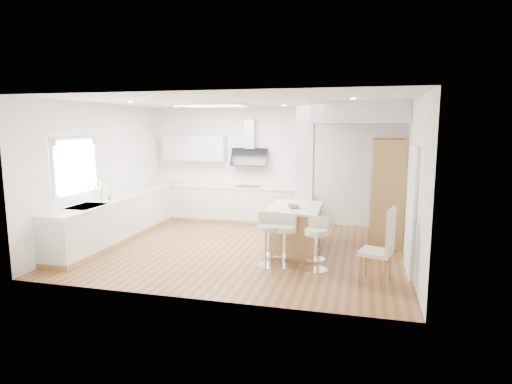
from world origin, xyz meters
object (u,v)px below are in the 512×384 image
(bar_stool_b, at_px, (285,238))
(dining_chair, at_px, (383,244))
(bar_stool_a, at_px, (269,237))
(bar_stool_c, at_px, (316,241))
(peninsula, at_px, (295,229))

(bar_stool_b, height_order, dining_chair, dining_chair)
(bar_stool_a, relative_size, bar_stool_c, 1.03)
(bar_stool_a, distance_m, bar_stool_c, 0.80)
(bar_stool_b, bearing_deg, dining_chair, -16.09)
(bar_stool_b, bearing_deg, bar_stool_c, -7.89)
(bar_stool_a, xyz_separation_m, bar_stool_b, (0.26, 0.05, -0.01))
(peninsula, height_order, bar_stool_b, peninsula)
(dining_chair, bearing_deg, peninsula, 153.30)
(peninsula, height_order, dining_chair, dining_chair)
(bar_stool_a, relative_size, dining_chair, 0.78)
(bar_stool_a, xyz_separation_m, dining_chair, (1.83, -0.40, 0.11))
(peninsula, bearing_deg, dining_chair, -42.90)
(bar_stool_c, bearing_deg, bar_stool_b, -179.10)
(peninsula, bearing_deg, bar_stool_c, -63.84)
(bar_stool_c, height_order, dining_chair, dining_chair)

